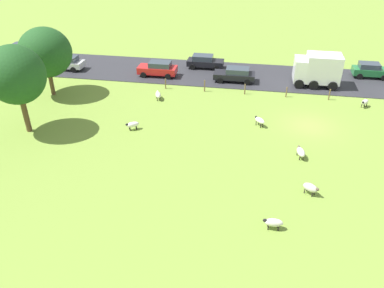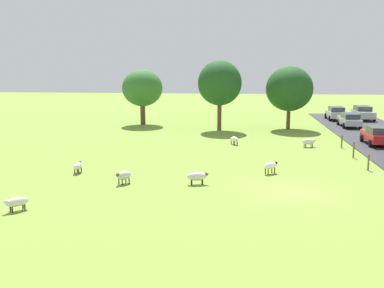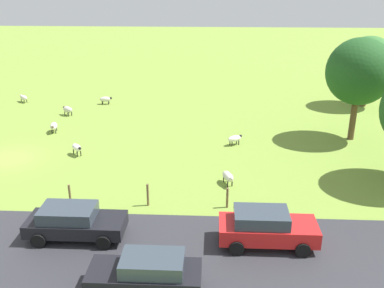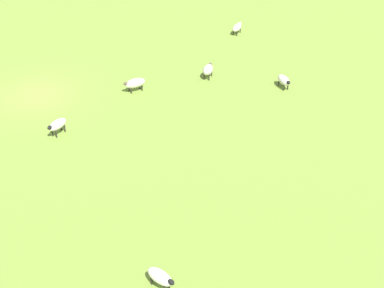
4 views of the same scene
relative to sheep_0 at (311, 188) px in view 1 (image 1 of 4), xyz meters
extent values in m
plane|color=olive|center=(9.56, -0.83, -0.51)|extent=(160.00, 160.00, 0.00)
cube|color=#2D2D33|center=(20.35, -0.83, -0.48)|extent=(8.00, 80.00, 0.06)
ellipsoid|color=beige|center=(0.01, 0.01, 0.00)|extent=(1.00, 1.11, 0.53)
ellipsoid|color=brown|center=(-0.26, -0.37, 0.12)|extent=(0.30, 0.32, 0.20)
cylinder|color=#2D2823|center=(-0.02, -0.29, -0.35)|extent=(0.07, 0.07, 0.32)
cylinder|color=#2D2823|center=(-0.27, -0.13, -0.35)|extent=(0.07, 0.07, 0.32)
cylinder|color=#2D2823|center=(0.28, 0.15, -0.35)|extent=(0.07, 0.07, 0.32)
cylinder|color=#2D2823|center=(0.04, 0.32, -0.35)|extent=(0.07, 0.07, 0.32)
ellipsoid|color=white|center=(8.77, 3.40, 0.03)|extent=(1.09, 1.04, 0.45)
ellipsoid|color=black|center=(9.14, 3.73, 0.13)|extent=(0.31, 0.31, 0.20)
cylinder|color=#2D2823|center=(8.90, 3.69, -0.32)|extent=(0.07, 0.07, 0.38)
cylinder|color=#2D2823|center=(9.07, 3.50, -0.32)|extent=(0.07, 0.07, 0.38)
cylinder|color=#2D2823|center=(8.47, 3.30, -0.32)|extent=(0.07, 0.07, 0.38)
cylinder|color=#2D2823|center=(8.63, 3.12, -0.32)|extent=(0.07, 0.07, 0.38)
ellipsoid|color=silver|center=(12.61, 13.25, -0.03)|extent=(1.26, 0.85, 0.49)
ellipsoid|color=silver|center=(13.13, 13.44, 0.08)|extent=(0.31, 0.26, 0.20)
cylinder|color=#2D2823|center=(12.87, 13.49, -0.36)|extent=(0.07, 0.07, 0.30)
cylinder|color=#2D2823|center=(12.96, 13.24, -0.36)|extent=(0.07, 0.07, 0.30)
cylinder|color=#2D2823|center=(12.26, 13.27, -0.36)|extent=(0.07, 0.07, 0.30)
cylinder|color=#2D2823|center=(12.35, 13.02, -0.36)|extent=(0.07, 0.07, 0.30)
ellipsoid|color=silver|center=(-3.63, 2.37, -0.04)|extent=(0.52, 1.08, 0.47)
ellipsoid|color=black|center=(-3.65, 2.87, 0.07)|extent=(0.19, 0.27, 0.20)
cylinder|color=#2D2823|center=(-3.77, 2.65, -0.36)|extent=(0.07, 0.07, 0.30)
cylinder|color=#2D2823|center=(-3.52, 2.67, -0.36)|extent=(0.07, 0.07, 0.30)
cylinder|color=#2D2823|center=(-3.75, 2.07, -0.36)|extent=(0.07, 0.07, 0.30)
cylinder|color=#2D2823|center=(-3.49, 2.08, -0.36)|extent=(0.07, 0.07, 0.30)
ellipsoid|color=silver|center=(4.31, 0.31, -0.03)|extent=(1.25, 0.75, 0.51)
ellipsoid|color=brown|center=(4.85, 0.43, 0.09)|extent=(0.29, 0.23, 0.20)
cylinder|color=#2D2823|center=(4.60, 0.51, -0.36)|extent=(0.07, 0.07, 0.29)
cylinder|color=#2D2823|center=(4.66, 0.24, -0.36)|extent=(0.07, 0.07, 0.29)
cylinder|color=#2D2823|center=(3.97, 0.37, -0.36)|extent=(0.07, 0.07, 0.29)
cylinder|color=#2D2823|center=(4.03, 0.10, -0.36)|extent=(0.07, 0.07, 0.29)
ellipsoid|color=white|center=(14.21, -6.21, 0.02)|extent=(1.03, 0.92, 0.44)
ellipsoid|color=black|center=(13.84, -5.94, 0.12)|extent=(0.32, 0.30, 0.20)
cylinder|color=#2D2823|center=(13.92, -6.15, -0.33)|extent=(0.07, 0.07, 0.36)
cylinder|color=#2D2823|center=(14.07, -5.96, -0.33)|extent=(0.07, 0.07, 0.36)
cylinder|color=#2D2823|center=(14.35, -6.46, -0.33)|extent=(0.07, 0.07, 0.36)
cylinder|color=#2D2823|center=(14.49, -6.27, -0.33)|extent=(0.07, 0.07, 0.36)
ellipsoid|color=white|center=(6.35, 13.87, -0.04)|extent=(0.95, 1.12, 0.45)
ellipsoid|color=black|center=(6.08, 14.28, 0.07)|extent=(0.29, 0.32, 0.20)
cylinder|color=#2D2823|center=(6.09, 14.04, -0.36)|extent=(0.07, 0.07, 0.31)
cylinder|color=#2D2823|center=(6.30, 14.17, -0.36)|extent=(0.07, 0.07, 0.31)
cylinder|color=#2D2823|center=(6.41, 13.56, -0.36)|extent=(0.07, 0.07, 0.31)
cylinder|color=#2D2823|center=(6.61, 13.70, -0.36)|extent=(0.07, 0.07, 0.31)
cylinder|color=brown|center=(11.99, 23.92, 0.76)|extent=(0.40, 0.40, 2.54)
ellipsoid|color=#1E4C1E|center=(11.99, 23.92, 3.79)|extent=(4.95, 4.95, 4.72)
cylinder|color=brown|center=(4.68, 22.36, 1.09)|extent=(0.44, 0.44, 3.21)
ellipsoid|color=#1E4C1E|center=(4.68, 22.36, 4.43)|extent=(4.56, 4.56, 4.64)
cylinder|color=brown|center=(15.32, -3.14, 0.05)|extent=(0.12, 0.12, 1.13)
cylinder|color=brown|center=(15.32, 0.93, 0.00)|extent=(0.12, 0.12, 1.03)
cylinder|color=brown|center=(15.32, 5.01, 0.02)|extent=(0.12, 0.12, 1.07)
cylinder|color=brown|center=(15.32, 9.08, 0.09)|extent=(0.12, 0.12, 1.21)
cylinder|color=brown|center=(15.32, 13.15, 0.03)|extent=(0.12, 0.12, 1.09)
cube|color=white|center=(18.81, -0.42, 1.18)|extent=(2.54, 1.20, 2.30)
cube|color=silver|center=(18.81, -2.72, 1.43)|extent=(2.54, 3.40, 2.81)
cylinder|color=black|center=(17.54, -0.42, 0.03)|extent=(0.30, 0.96, 0.96)
cylinder|color=black|center=(20.08, -0.42, 0.03)|extent=(0.30, 0.96, 0.96)
cylinder|color=black|center=(17.54, -1.87, 0.03)|extent=(0.30, 0.96, 0.96)
cylinder|color=black|center=(20.08, -1.87, 0.03)|extent=(0.30, 0.96, 0.96)
cylinder|color=black|center=(17.54, -3.74, 0.03)|extent=(0.30, 0.96, 0.96)
cylinder|color=black|center=(20.08, -3.74, 0.03)|extent=(0.30, 0.96, 0.96)
cube|color=black|center=(18.47, 6.32, 0.17)|extent=(1.82, 4.37, 0.60)
cube|color=#333D47|center=(18.47, 5.99, 0.75)|extent=(1.60, 2.40, 0.56)
cylinder|color=black|center=(17.56, 7.74, -0.13)|extent=(0.22, 0.64, 0.64)
cylinder|color=black|center=(19.38, 7.74, -0.13)|extent=(0.22, 0.64, 0.64)
cylinder|color=black|center=(17.56, 4.90, -0.13)|extent=(0.22, 0.64, 0.64)
cylinder|color=black|center=(19.38, 4.90, -0.13)|extent=(0.22, 0.64, 0.64)
cube|color=#237238|center=(22.13, -8.37, 0.22)|extent=(1.71, 3.83, 0.71)
cube|color=#333D47|center=(22.13, -8.08, 0.86)|extent=(1.50, 2.11, 0.56)
cylinder|color=black|center=(22.99, -9.61, -0.13)|extent=(0.22, 0.64, 0.64)
cylinder|color=black|center=(21.28, -9.61, -0.13)|extent=(0.22, 0.64, 0.64)
cylinder|color=black|center=(22.99, -7.12, -0.13)|extent=(0.22, 0.64, 0.64)
cylinder|color=black|center=(21.28, -7.12, -0.13)|extent=(0.22, 0.64, 0.64)
cube|color=red|center=(18.62, 14.83, 0.23)|extent=(1.78, 4.26, 0.73)
cube|color=#333D47|center=(18.62, 14.51, 0.88)|extent=(1.56, 2.34, 0.56)
cylinder|color=black|center=(17.73, 16.21, -0.13)|extent=(0.22, 0.64, 0.64)
cylinder|color=black|center=(19.50, 16.21, -0.13)|extent=(0.22, 0.64, 0.64)
cylinder|color=black|center=(17.73, 13.45, -0.13)|extent=(0.22, 0.64, 0.64)
cylinder|color=black|center=(19.50, 13.45, -0.13)|extent=(0.22, 0.64, 0.64)
cube|color=#B7B7BC|center=(18.83, 25.98, 0.20)|extent=(1.75, 4.59, 0.66)
cube|color=#333D47|center=(18.83, 25.63, 0.81)|extent=(1.54, 2.52, 0.56)
cylinder|color=black|center=(17.95, 27.47, -0.13)|extent=(0.22, 0.64, 0.64)
cylinder|color=black|center=(19.70, 27.47, -0.13)|extent=(0.22, 0.64, 0.64)
cylinder|color=black|center=(17.95, 24.48, -0.13)|extent=(0.22, 0.64, 0.64)
cylinder|color=black|center=(19.70, 24.48, -0.13)|extent=(0.22, 0.64, 0.64)
cube|color=#B7B7BC|center=(21.97, 32.56, 0.27)|extent=(1.94, 4.53, 0.80)
cube|color=#333D47|center=(21.97, 32.90, 0.95)|extent=(1.71, 2.49, 0.56)
cylinder|color=black|center=(22.94, 31.08, -0.13)|extent=(0.22, 0.64, 0.64)
cylinder|color=black|center=(21.00, 31.08, -0.13)|extent=(0.22, 0.64, 0.64)
cylinder|color=black|center=(22.94, 34.03, -0.13)|extent=(0.22, 0.64, 0.64)
cylinder|color=black|center=(21.00, 34.03, -0.13)|extent=(0.22, 0.64, 0.64)
cube|color=#B7B7BC|center=(18.62, 32.29, 0.24)|extent=(1.85, 4.06, 0.74)
cube|color=#333D47|center=(18.62, 31.99, 0.89)|extent=(1.63, 2.23, 0.56)
cylinder|color=black|center=(19.54, 33.61, -0.13)|extent=(0.22, 0.64, 0.64)
cylinder|color=black|center=(17.69, 30.97, -0.13)|extent=(0.22, 0.64, 0.64)
cylinder|color=black|center=(19.54, 30.97, -0.13)|extent=(0.22, 0.64, 0.64)
cube|color=black|center=(21.98, 9.93, 0.18)|extent=(1.71, 4.19, 0.63)
cube|color=#333D47|center=(21.98, 10.25, 0.77)|extent=(1.51, 2.31, 0.56)
cylinder|color=black|center=(22.83, 8.57, -0.13)|extent=(0.22, 0.64, 0.64)
cylinder|color=black|center=(21.12, 8.57, -0.13)|extent=(0.22, 0.64, 0.64)
cylinder|color=black|center=(22.83, 11.29, -0.13)|extent=(0.22, 0.64, 0.64)
cylinder|color=black|center=(21.12, 11.29, -0.13)|extent=(0.22, 0.64, 0.64)
camera|label=1|loc=(-20.53, 4.22, 15.18)|focal=35.76mm
camera|label=2|loc=(6.68, -25.90, 6.60)|focal=43.17mm
camera|label=3|loc=(35.36, 12.38, 10.59)|focal=41.26mm
camera|label=4|loc=(8.78, 25.40, 13.59)|focal=48.80mm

